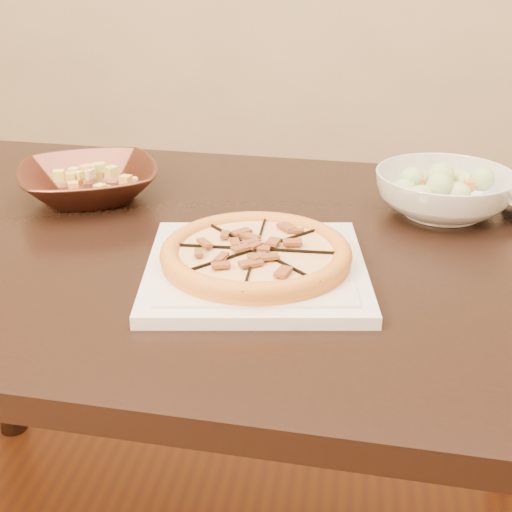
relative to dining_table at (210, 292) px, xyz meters
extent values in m
cube|color=black|center=(0.00, 0.00, 0.08)|extent=(1.46, 0.98, 0.04)
cube|color=silver|center=(0.10, -0.12, 0.11)|extent=(0.35, 0.35, 0.02)
cube|color=silver|center=(0.10, -0.12, 0.12)|extent=(0.30, 0.30, 0.00)
cylinder|color=orange|center=(0.10, -0.12, 0.13)|extent=(0.27, 0.27, 0.01)
torus|color=orange|center=(0.10, -0.12, 0.14)|extent=(0.27, 0.27, 0.03)
cylinder|color=#FFF4AC|center=(0.10, -0.12, 0.13)|extent=(0.22, 0.22, 0.01)
cube|color=black|center=(0.10, -0.12, 0.14)|extent=(0.01, 0.27, 0.01)
cube|color=black|center=(0.10, -0.12, 0.14)|extent=(0.20, 0.19, 0.01)
cube|color=black|center=(0.10, -0.12, 0.14)|extent=(0.27, 0.01, 0.01)
cube|color=black|center=(0.10, -0.12, 0.14)|extent=(0.19, 0.20, 0.01)
cube|color=brown|center=(0.12, -0.12, 0.14)|extent=(0.02, 0.01, 0.00)
cube|color=brown|center=(0.14, -0.11, 0.14)|extent=(0.03, 0.02, 0.00)
cube|color=brown|center=(0.15, -0.09, 0.14)|extent=(0.03, 0.02, 0.00)
cube|color=brown|center=(0.11, -0.10, 0.14)|extent=(0.03, 0.03, 0.00)
cube|color=brown|center=(0.12, -0.08, 0.14)|extent=(0.02, 0.03, 0.00)
cube|color=brown|center=(0.11, -0.05, 0.14)|extent=(0.02, 0.03, 0.00)
cube|color=brown|center=(0.09, -0.09, 0.14)|extent=(0.02, 0.03, 0.00)
cube|color=brown|center=(0.07, -0.07, 0.14)|extent=(0.02, 0.03, 0.00)
cube|color=brown|center=(0.05, -0.06, 0.14)|extent=(0.03, 0.03, 0.00)
cube|color=brown|center=(0.06, -0.10, 0.14)|extent=(0.03, 0.03, 0.00)
cube|color=brown|center=(0.03, -0.10, 0.14)|extent=(0.03, 0.02, 0.00)
cube|color=brown|center=(0.07, -0.12, 0.14)|extent=(0.03, 0.02, 0.00)
cube|color=brown|center=(0.05, -0.13, 0.14)|extent=(0.03, 0.02, 0.00)
cube|color=brown|center=(0.03, -0.16, 0.14)|extent=(0.03, 0.02, 0.00)
cube|color=brown|center=(0.07, -0.14, 0.14)|extent=(0.03, 0.03, 0.00)
cube|color=brown|center=(0.06, -0.17, 0.14)|extent=(0.02, 0.03, 0.00)
cube|color=brown|center=(0.07, -0.20, 0.14)|extent=(0.02, 0.03, 0.00)
cube|color=brown|center=(0.09, -0.16, 0.14)|extent=(0.02, 0.02, 0.00)
cube|color=brown|center=(0.11, -0.19, 0.14)|extent=(0.02, 0.03, 0.00)
cube|color=brown|center=(0.11, -0.14, 0.14)|extent=(0.02, 0.03, 0.00)
cube|color=brown|center=(0.13, -0.16, 0.14)|extent=(0.03, 0.03, 0.00)
cube|color=brown|center=(0.16, -0.16, 0.14)|extent=(0.03, 0.02, 0.00)
cube|color=brown|center=(0.12, -0.13, 0.14)|extent=(0.03, 0.02, 0.00)
imported|color=#582F22|center=(-0.25, 0.15, 0.13)|extent=(0.33, 0.33, 0.06)
cube|color=beige|center=(-0.25, 0.15, 0.18)|extent=(0.03, 0.03, 0.03)
cube|color=#EEAA44|center=(-0.24, 0.15, 0.18)|extent=(0.03, 0.03, 0.03)
cube|color=#DAD156|center=(-0.22, 0.16, 0.18)|extent=(0.03, 0.03, 0.03)
cube|color=beige|center=(-0.22, 0.18, 0.18)|extent=(0.03, 0.03, 0.03)
cube|color=#EEAA44|center=(-0.25, 0.15, 0.18)|extent=(0.03, 0.03, 0.03)
cube|color=#DAD156|center=(-0.25, 0.17, 0.18)|extent=(0.03, 0.03, 0.03)
cube|color=beige|center=(-0.25, 0.19, 0.18)|extent=(0.03, 0.03, 0.03)
cube|color=#EEAA44|center=(-0.25, 0.15, 0.18)|extent=(0.03, 0.03, 0.03)
cube|color=#DAD156|center=(-0.26, 0.16, 0.18)|extent=(0.03, 0.03, 0.03)
cube|color=beige|center=(-0.28, 0.17, 0.18)|extent=(0.03, 0.03, 0.03)
cube|color=#EEAA44|center=(-0.30, 0.17, 0.18)|extent=(0.03, 0.03, 0.03)
cube|color=#DAD156|center=(-0.26, 0.15, 0.18)|extent=(0.03, 0.03, 0.03)
cube|color=beige|center=(-0.28, 0.15, 0.18)|extent=(0.03, 0.03, 0.03)
cube|color=#EEAA44|center=(-0.30, 0.13, 0.18)|extent=(0.03, 0.03, 0.03)
cube|color=#DAD156|center=(-0.26, 0.14, 0.18)|extent=(0.03, 0.03, 0.03)
cube|color=beige|center=(-0.27, 0.13, 0.18)|extent=(0.03, 0.03, 0.03)
cube|color=#EEAA44|center=(-0.27, 0.11, 0.18)|extent=(0.03, 0.03, 0.03)
cube|color=#DAD156|center=(-0.27, 0.09, 0.18)|extent=(0.03, 0.03, 0.03)
cube|color=beige|center=(-0.25, 0.13, 0.18)|extent=(0.03, 0.03, 0.03)
cube|color=#EEAA44|center=(-0.25, 0.12, 0.18)|extent=(0.03, 0.03, 0.03)
cube|color=#DAD156|center=(-0.23, 0.11, 0.18)|extent=(0.03, 0.03, 0.03)
cube|color=beige|center=(-0.25, 0.14, 0.18)|extent=(0.03, 0.03, 0.03)
cube|color=#EEAA44|center=(-0.23, 0.13, 0.18)|extent=(0.03, 0.03, 0.03)
cube|color=#DAD156|center=(-0.22, 0.14, 0.18)|extent=(0.03, 0.03, 0.03)
imported|color=silver|center=(0.38, 0.16, 0.14)|extent=(0.24, 0.24, 0.07)
sphere|color=#A8BD7E|center=(0.38, 0.16, 0.19)|extent=(0.04, 0.04, 0.04)
sphere|color=#A8BD7E|center=(0.40, 0.17, 0.19)|extent=(0.04, 0.04, 0.04)
sphere|color=#A8BD7E|center=(0.41, 0.20, 0.19)|extent=(0.04, 0.04, 0.04)
sphere|color=#A8BD7E|center=(0.38, 0.18, 0.19)|extent=(0.04, 0.04, 0.04)
sphere|color=#A8BD7E|center=(0.37, 0.20, 0.19)|extent=(0.04, 0.04, 0.04)
sphere|color=#A8BD7E|center=(0.38, 0.17, 0.19)|extent=(0.04, 0.04, 0.04)
sphere|color=#A8BD7E|center=(0.36, 0.18, 0.19)|extent=(0.04, 0.04, 0.04)
sphere|color=#A8BD7E|center=(0.33, 0.16, 0.19)|extent=(0.04, 0.04, 0.04)
sphere|color=#A8BD7E|center=(0.37, 0.16, 0.19)|extent=(0.04, 0.04, 0.04)
sphere|color=#A8BD7E|center=(0.36, 0.14, 0.19)|extent=(0.04, 0.04, 0.04)
sphere|color=#A8BD7E|center=(0.38, 0.16, 0.19)|extent=(0.04, 0.04, 0.04)
sphere|color=#A8BD7E|center=(0.39, 0.14, 0.19)|extent=(0.04, 0.04, 0.04)
sphere|color=#A8BD7E|center=(0.41, 0.13, 0.19)|extent=(0.04, 0.04, 0.04)
sphere|color=#A8BD7E|center=(0.40, 0.16, 0.19)|extent=(0.04, 0.04, 0.04)
cube|color=orange|center=(0.41, 0.19, 0.18)|extent=(0.02, 0.02, 0.01)
cube|color=orange|center=(0.36, 0.19, 0.18)|extent=(0.02, 0.02, 0.01)
cube|color=orange|center=(0.35, 0.14, 0.18)|extent=(0.02, 0.02, 0.01)
cube|color=orange|center=(0.40, 0.14, 0.18)|extent=(0.02, 0.02, 0.01)
camera|label=1|loc=(0.23, -1.03, 0.55)|focal=50.00mm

